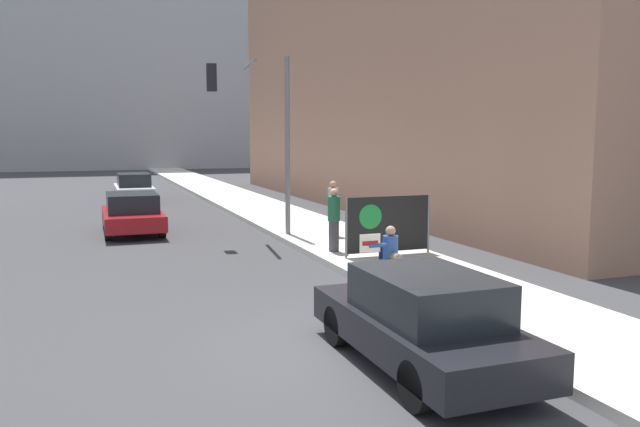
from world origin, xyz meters
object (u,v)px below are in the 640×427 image
Objects in this scene: car_on_road_nearest at (132,213)px; seated_protester at (391,252)px; pedestrian_behind at (333,208)px; parked_car_curbside at (422,320)px; car_on_road_midblock at (134,188)px; protest_banner at (388,224)px; traffic_light_pole at (260,116)px; jogger_on_sidewalk at (334,219)px.

seated_protester is at bearing -64.77° from car_on_road_nearest.
parked_car_curbside is (-2.86, -10.70, -0.36)m from pedestrian_behind.
car_on_road_midblock is at bearing -44.26° from pedestrian_behind.
protest_banner is 19.16m from car_on_road_midblock.
traffic_light_pole is at bearing -36.98° from car_on_road_nearest.
car_on_road_midblock is at bearing 115.59° from seated_protester.
traffic_light_pole reaches higher than parked_car_curbside.
car_on_road_midblock is (-2.24, 25.55, 0.02)m from parked_car_curbside.
pedestrian_behind is 7.06m from car_on_road_nearest.
car_on_road_midblock is (-5.25, 18.43, -0.28)m from protest_banner.
parked_car_curbside is 0.96× the size of car_on_road_nearest.
car_on_road_midblock reaches higher than seated_protester.
pedestrian_behind is 15.71m from car_on_road_midblock.
car_on_road_nearest is at bearing 129.03° from protest_banner.
jogger_on_sidewalk is 0.42× the size of parked_car_curbside.
parked_car_curbside is (-1.88, -8.14, -0.35)m from jogger_on_sidewalk.
pedestrian_behind reaches higher than car_on_road_midblock.
seated_protester is 0.29× the size of parked_car_curbside.
parked_car_curbside is 14.88m from car_on_road_nearest.
parked_car_curbside is at bearing 83.40° from jogger_on_sidewalk.
car_on_road_midblock is at bearing 105.91° from protest_banner.
seated_protester is 4.77m from parked_car_curbside.
traffic_light_pole is 1.25× the size of car_on_road_midblock.
car_on_road_nearest is 0.96× the size of car_on_road_midblock.
jogger_on_sidewalk is at bearing 102.92° from seated_protester.
car_on_road_nearest is at bearing -94.08° from car_on_road_midblock.
protest_banner is at bearing 79.72° from seated_protester.
seated_protester is 0.69× the size of pedestrian_behind.
protest_banner reaches higher than parked_car_curbside.
pedestrian_behind is at bearing -71.04° from car_on_road_midblock.
traffic_light_pole reaches higher than car_on_road_nearest.
parked_car_curbside is at bearing -78.27° from car_on_road_nearest.
jogger_on_sidewalk is 8.09m from car_on_road_nearest.
seated_protester is at bearing 68.51° from parked_car_curbside.
protest_banner is 7.74m from parked_car_curbside.
jogger_on_sidewalk reaches higher than car_on_road_midblock.
seated_protester is 0.21× the size of traffic_light_pole.
pedestrian_behind is at bearing -33.32° from car_on_road_nearest.
jogger_on_sidewalk is 0.31× the size of traffic_light_pole.
car_on_road_midblock is (-3.00, 13.84, -3.23)m from traffic_light_pole.
seated_protester is 21.49m from car_on_road_midblock.
jogger_on_sidewalk is at bearing 77.02° from parked_car_curbside.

